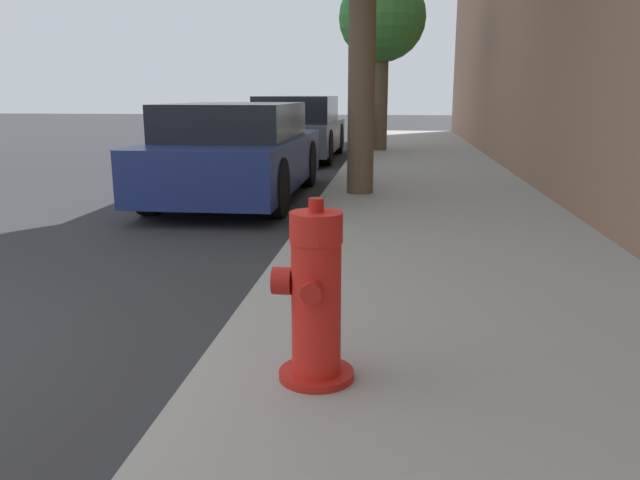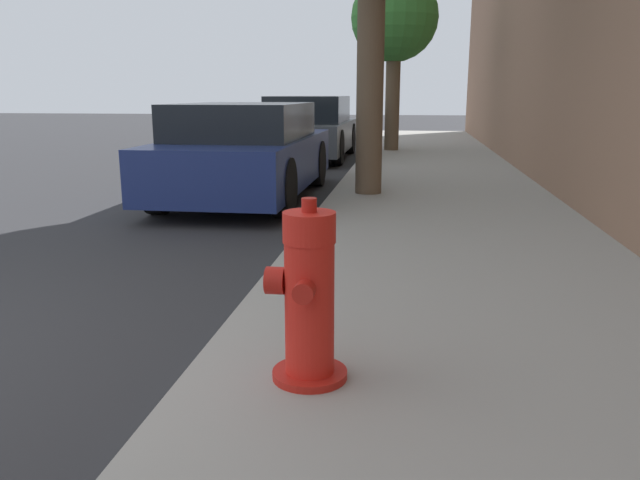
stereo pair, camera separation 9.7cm
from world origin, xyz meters
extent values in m
cube|color=#99968E|center=(3.50, 0.00, 0.07)|extent=(2.87, 40.00, 0.13)
cylinder|color=red|center=(2.66, 0.26, 0.15)|extent=(0.35, 0.35, 0.04)
cylinder|color=red|center=(2.66, 0.26, 0.47)|extent=(0.22, 0.22, 0.61)
cylinder|color=red|center=(2.66, 0.26, 0.84)|extent=(0.24, 0.24, 0.13)
cylinder|color=red|center=(2.66, 0.26, 0.94)|extent=(0.07, 0.07, 0.06)
cylinder|color=red|center=(2.66, 0.11, 0.59)|extent=(0.09, 0.07, 0.09)
cylinder|color=red|center=(2.66, 0.41, 0.59)|extent=(0.09, 0.07, 0.09)
cylinder|color=red|center=(2.51, 0.26, 0.59)|extent=(0.09, 0.12, 0.12)
cube|color=navy|center=(0.90, 5.91, 0.51)|extent=(1.69, 4.13, 0.64)
cube|color=black|center=(0.90, 5.75, 1.06)|extent=(1.55, 2.27, 0.45)
cylinder|color=black|center=(0.13, 7.19, 0.35)|extent=(0.20, 0.70, 0.70)
cylinder|color=black|center=(1.66, 7.19, 0.35)|extent=(0.20, 0.70, 0.70)
cylinder|color=black|center=(0.13, 4.63, 0.35)|extent=(0.20, 0.70, 0.70)
cylinder|color=black|center=(1.66, 4.63, 0.35)|extent=(0.20, 0.70, 0.70)
cube|color=#4C5156|center=(0.89, 11.35, 0.50)|extent=(1.68, 4.13, 0.61)
cube|color=black|center=(0.89, 11.18, 1.08)|extent=(1.55, 2.27, 0.55)
cylinder|color=black|center=(0.13, 12.63, 0.35)|extent=(0.20, 0.71, 0.71)
cylinder|color=black|center=(1.65, 12.63, 0.35)|extent=(0.20, 0.71, 0.71)
cylinder|color=black|center=(0.13, 10.07, 0.35)|extent=(0.20, 0.71, 0.71)
cylinder|color=black|center=(1.65, 10.07, 0.35)|extent=(0.20, 0.71, 0.71)
cylinder|color=brown|center=(2.55, 5.79, 1.65)|extent=(0.34, 0.34, 3.03)
cylinder|color=brown|center=(2.65, 12.27, 1.28)|extent=(0.33, 0.33, 2.29)
sphere|color=#387F33|center=(2.65, 12.27, 3.06)|extent=(1.94, 1.94, 1.94)
camera|label=1|loc=(2.99, -2.38, 1.41)|focal=35.00mm
camera|label=2|loc=(3.09, -2.37, 1.41)|focal=35.00mm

